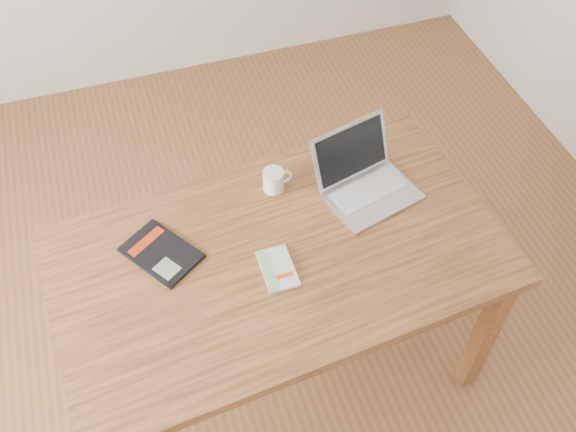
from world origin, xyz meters
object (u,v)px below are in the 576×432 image
object	(u,v)px
white_guidebook	(278,269)
black_guidebook	(161,253)
coffee_mug	(274,180)
laptop	(365,180)
desk	(279,270)

from	to	relation	value
white_guidebook	black_guidebook	xyz separation A→B (m)	(-0.33, 0.18, -0.00)
coffee_mug	black_guidebook	bearing A→B (deg)	-163.97
laptop	coffee_mug	distance (m)	0.31
white_guidebook	laptop	world-z (taller)	laptop
coffee_mug	white_guidebook	bearing A→B (deg)	-110.05
laptop	coffee_mug	bearing A→B (deg)	146.88
desk	laptop	world-z (taller)	laptop
black_guidebook	coffee_mug	xyz separation A→B (m)	(0.43, 0.16, 0.03)
black_guidebook	white_guidebook	bearing A→B (deg)	-61.42
desk	white_guidebook	bearing A→B (deg)	-116.26
desk	black_guidebook	distance (m)	0.39
coffee_mug	desk	bearing A→B (deg)	-108.79
white_guidebook	desk	bearing A→B (deg)	69.11
black_guidebook	laptop	size ratio (longest dim) A/B	0.80
white_guidebook	coffee_mug	distance (m)	0.35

